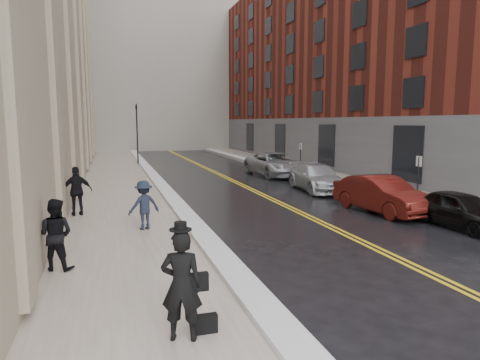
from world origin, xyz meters
TOP-DOWN VIEW (x-y plane):
  - ground at (0.00, 0.00)m, footprint 160.00×160.00m
  - sidewalk_left at (-4.50, 16.00)m, footprint 4.00×64.00m
  - sidewalk_right at (9.00, 16.00)m, footprint 3.00×64.00m
  - lane_stripe_a at (2.38, 16.00)m, footprint 0.12×64.00m
  - lane_stripe_b at (2.62, 16.00)m, footprint 0.12×64.00m
  - snow_ridge_left at (-2.20, 16.00)m, footprint 0.70×60.80m
  - snow_ridge_right at (7.15, 16.00)m, footprint 0.85×60.80m
  - building_right at (17.50, 23.00)m, footprint 14.00×50.00m
  - tower_far_right at (14.00, 66.00)m, footprint 22.00×18.00m
  - traffic_signal at (-2.60, 30.00)m, footprint 0.18×0.15m
  - parking_sign_near at (7.90, 8.00)m, footprint 0.06×0.35m
  - parking_sign_far at (7.90, 20.00)m, footprint 0.06×0.35m
  - car_black at (6.80, 4.44)m, footprint 1.70×3.86m
  - car_maroon at (5.68, 7.41)m, footprint 2.09×4.71m
  - car_silver_near at (5.78, 13.34)m, footprint 2.44×5.07m
  - car_silver_far at (5.96, 19.92)m, footprint 3.00×5.92m
  - pedestrian_main at (-3.85, -0.76)m, footprint 0.77×0.62m
  - pedestrian_a at (-6.20, 3.48)m, footprint 1.03×0.92m
  - pedestrian_b at (-3.87, 6.85)m, footprint 1.19×0.90m
  - pedestrian_c at (-6.12, 9.77)m, footprint 1.16×0.64m

SIDE VIEW (x-z plane):
  - ground at x=0.00m, z-range 0.00..0.00m
  - lane_stripe_a at x=2.38m, z-range 0.00..0.01m
  - lane_stripe_b at x=2.62m, z-range 0.00..0.01m
  - sidewalk_left at x=-4.50m, z-range 0.00..0.15m
  - sidewalk_right at x=9.00m, z-range 0.00..0.15m
  - snow_ridge_left at x=-2.20m, z-range 0.00..0.26m
  - snow_ridge_right at x=7.15m, z-range 0.00..0.30m
  - car_black at x=6.80m, z-range 0.00..1.29m
  - car_silver_near at x=5.78m, z-range 0.00..1.42m
  - car_maroon at x=5.68m, z-range 0.00..1.50m
  - car_silver_far at x=5.96m, z-range 0.00..1.60m
  - pedestrian_b at x=-3.87m, z-range 0.15..1.78m
  - pedestrian_a at x=-6.20m, z-range 0.15..1.88m
  - pedestrian_main at x=-3.85m, z-range 0.15..1.99m
  - pedestrian_c at x=-6.12m, z-range 0.15..2.02m
  - parking_sign_near at x=7.90m, z-range 0.24..2.47m
  - parking_sign_far at x=7.90m, z-range 0.24..2.47m
  - traffic_signal at x=-2.60m, z-range 0.48..5.68m
  - building_right at x=17.50m, z-range 0.00..18.00m
  - tower_far_right at x=14.00m, z-range 0.00..44.00m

